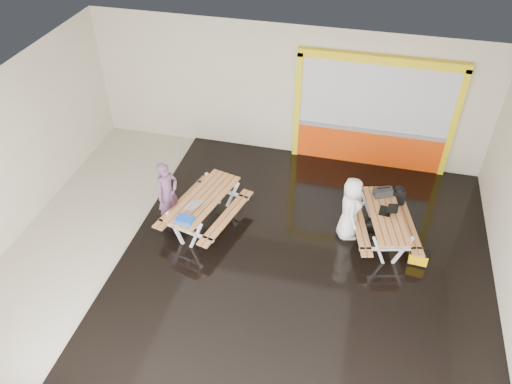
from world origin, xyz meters
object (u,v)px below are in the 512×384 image
(laptop_right, at_px, (388,210))
(blue_pouch, at_px, (185,220))
(picnic_table_right, at_px, (385,220))
(toolbox, at_px, (383,192))
(picnic_table_left, at_px, (204,204))
(person_left, at_px, (167,194))
(person_right, at_px, (350,209))
(dark_case, at_px, (368,240))
(backpack, at_px, (398,196))
(laptop_left, at_px, (194,205))
(fluke_bag, at_px, (418,257))

(laptop_right, bearing_deg, blue_pouch, -161.30)
(picnic_table_right, xyz_separation_m, toolbox, (-0.11, 0.61, 0.27))
(picnic_table_left, xyz_separation_m, picnic_table_right, (3.84, 0.46, -0.04))
(picnic_table_left, xyz_separation_m, person_left, (-0.79, -0.10, 0.22))
(person_left, bearing_deg, picnic_table_left, -55.35)
(person_right, relative_size, blue_pouch, 4.39)
(picnic_table_right, height_order, dark_case, picnic_table_right)
(picnic_table_left, xyz_separation_m, backpack, (4.08, 1.22, 0.07))
(toolbox, distance_m, dark_case, 1.08)
(picnic_table_right, distance_m, dark_case, 0.56)
(person_left, bearing_deg, laptop_left, -81.64)
(toolbox, bearing_deg, person_left, -165.57)
(picnic_table_left, relative_size, backpack, 4.93)
(dark_case, bearing_deg, picnic_table_right, 34.20)
(person_left, height_order, blue_pouch, person_left)
(person_right, distance_m, fluke_bag, 1.69)
(person_right, height_order, dark_case, person_right)
(picnic_table_left, height_order, laptop_left, laptop_left)
(blue_pouch, relative_size, toolbox, 0.77)
(picnic_table_right, relative_size, laptop_right, 5.33)
(person_left, bearing_deg, backpack, -47.21)
(blue_pouch, xyz_separation_m, backpack, (4.21, 2.03, -0.17))
(dark_case, bearing_deg, person_right, 163.31)
(person_right, bearing_deg, dark_case, -117.44)
(laptop_left, xyz_separation_m, blue_pouch, (-0.02, -0.48, 0.00))
(blue_pouch, bearing_deg, person_left, 132.66)
(picnic_table_left, xyz_separation_m, fluke_bag, (4.60, -0.09, -0.40))
(laptop_right, relative_size, backpack, 0.86)
(picnic_table_left, xyz_separation_m, blue_pouch, (-0.13, -0.81, 0.24))
(picnic_table_right, height_order, person_left, person_left)
(picnic_table_right, relative_size, laptop_left, 5.05)
(laptop_right, height_order, blue_pouch, laptop_right)
(picnic_table_right, relative_size, toolbox, 4.78)
(blue_pouch, bearing_deg, laptop_right, 18.70)
(fluke_bag, bearing_deg, person_left, -179.92)
(dark_case, bearing_deg, blue_pouch, -163.63)
(laptop_left, bearing_deg, laptop_right, 12.44)
(person_right, relative_size, toolbox, 3.38)
(toolbox, relative_size, dark_case, 1.23)
(person_left, relative_size, blue_pouch, 4.51)
(person_right, height_order, blue_pouch, person_right)
(laptop_right, xyz_separation_m, toolbox, (-0.14, 0.53, 0.04))
(person_right, relative_size, backpack, 3.25)
(laptop_left, relative_size, toolbox, 0.95)
(laptop_right, distance_m, toolbox, 0.54)
(laptop_left, bearing_deg, toolbox, 20.07)
(person_left, xyz_separation_m, dark_case, (4.37, 0.37, -0.72))
(person_right, bearing_deg, person_left, 86.79)
(picnic_table_right, height_order, toolbox, toolbox)
(laptop_right, xyz_separation_m, backpack, (0.21, 0.68, -0.12))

